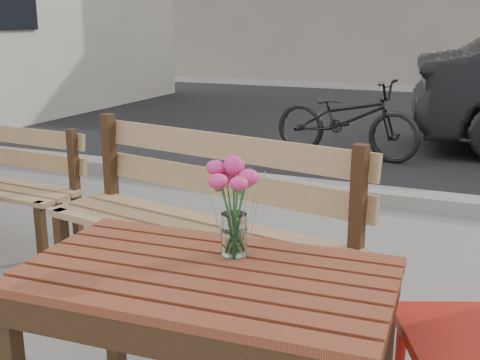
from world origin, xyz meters
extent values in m
cube|color=black|center=(0.00, 7.00, 0.00)|extent=(30.00, 8.00, 0.00)
cube|color=gray|center=(0.00, 3.00, 0.06)|extent=(30.00, 0.25, 0.12)
cube|color=maroon|center=(0.21, -0.18, 0.68)|extent=(1.16, 0.71, 0.03)
cube|color=black|center=(-0.32, 0.08, 0.33)|extent=(0.06, 0.06, 0.67)
cube|color=#9C7850|center=(-0.25, 0.61, 0.50)|extent=(1.62, 0.72, 0.03)
cube|color=#9C7850|center=(-0.20, 0.84, 0.76)|extent=(1.54, 0.34, 0.43)
cube|color=black|center=(-0.99, 0.58, 0.26)|extent=(0.07, 0.07, 0.51)
cube|color=black|center=(0.42, 0.30, 0.26)|extent=(0.07, 0.07, 0.51)
cube|color=black|center=(-0.92, 0.93, 0.48)|extent=(0.07, 0.07, 0.95)
cube|color=black|center=(0.49, 0.65, 0.48)|extent=(0.07, 0.07, 0.95)
cube|color=#AB1A0F|center=(0.98, 0.18, 0.45)|extent=(0.57, 0.57, 0.04)
cylinder|color=white|center=(0.24, -0.03, 0.77)|extent=(0.08, 0.08, 0.14)
cylinder|color=#2E6C37|center=(0.24, -0.03, 0.83)|extent=(0.05, 0.05, 0.28)
cube|color=#9C7850|center=(-1.94, 1.23, 0.64)|extent=(1.32, 0.12, 0.36)
cube|color=black|center=(-1.36, 0.84, 0.22)|extent=(0.05, 0.05, 0.44)
cube|color=black|center=(-1.34, 1.15, 0.40)|extent=(0.05, 0.05, 0.80)
imported|color=black|center=(-0.46, 4.56, 0.42)|extent=(1.66, 0.78, 0.84)
camera|label=1|loc=(0.96, -1.69, 1.43)|focal=45.00mm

